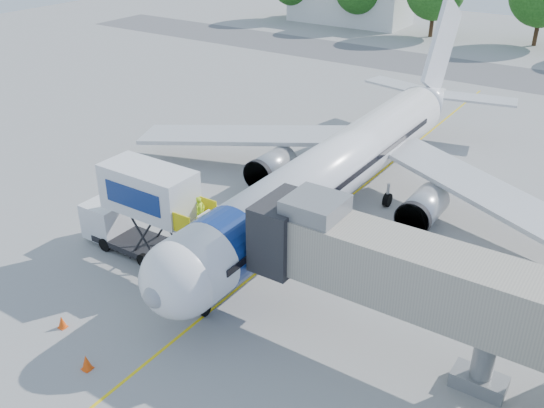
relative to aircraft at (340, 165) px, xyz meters
The scene contains 9 objects.
ground 5.07m from the aircraft, 90.00° to the right, with size 160.00×160.00×0.00m, color gray.
guidance_line 5.06m from the aircraft, 90.00° to the right, with size 0.15×70.00×0.01m, color yellow.
taxiway_strip 37.99m from the aircraft, 90.00° to the left, with size 120.00×10.00×0.01m, color #59595B.
aircraft is the anchor object (origin of this frame).
jet_bridge 13.77m from the aircraft, 54.30° to the right, with size 13.90×3.20×6.60m.
catering_hiloader 12.77m from the aircraft, 119.41° to the right, with size 8.50×2.44×5.50m.
safety_cone_a 19.60m from the aircraft, 95.49° to the right, with size 0.46×0.46×0.74m.
safety_cone_b 18.94m from the aircraft, 105.46° to the right, with size 0.41×0.41×0.64m.
outbuilding_left 62.50m from the aircraft, 116.61° to the left, with size 18.40×8.40×5.30m.
Camera 1 is at (15.81, -27.35, 18.35)m, focal length 40.00 mm.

